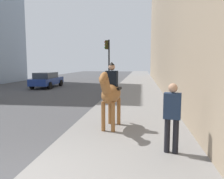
# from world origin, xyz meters

# --- Properties ---
(mounted_horse_near) EXTENTS (2.15, 0.71, 2.21)m
(mounted_horse_near) POSITION_xyz_m (3.77, -1.37, 1.32)
(mounted_horse_near) COLOR brown
(mounted_horse_near) RESTS_ON sidewalk_slab
(pedestrian_greeting) EXTENTS (0.33, 0.44, 1.70)m
(pedestrian_greeting) POSITION_xyz_m (1.88, -3.11, 1.10)
(pedestrian_greeting) COLOR black
(pedestrian_greeting) RESTS_ON sidewalk_slab
(car_mid_lane) EXTENTS (4.57, 1.92, 1.44)m
(car_mid_lane) POSITION_xyz_m (16.60, 6.50, 0.76)
(car_mid_lane) COLOR navy
(car_mid_lane) RESTS_ON ground
(traffic_light_near_curb) EXTENTS (0.20, 0.44, 4.15)m
(traffic_light_near_curb) POSITION_xyz_m (14.37, 0.32, 2.76)
(traffic_light_near_curb) COLOR black
(traffic_light_near_curb) RESTS_ON ground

